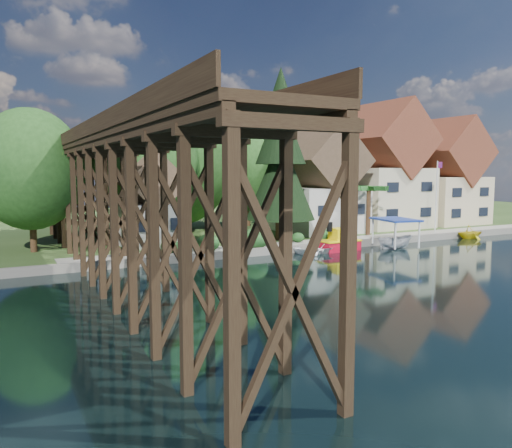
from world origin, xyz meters
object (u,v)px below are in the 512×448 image
object	(u,v)px
house_center	(382,174)
palm_tree	(369,190)
shed	(150,205)
boat_canopy	(395,236)
boat_yellow	(470,231)
tugboat	(339,242)
house_left	(318,186)
trestle_bridge	(112,192)
house_right	(443,179)
conifer	(280,158)
boat_white_a	(320,247)
flagpole	(437,189)

from	to	relation	value
house_center	palm_tree	bearing A→B (deg)	-139.71
shed	boat_canopy	xyz separation A→B (m)	(18.94, -8.78, -2.70)
boat_canopy	boat_yellow	distance (m)	11.37
house_center	palm_tree	xyz separation A→B (m)	(-6.81, -5.77, -1.51)
tugboat	boat_canopy	xyz separation A→B (m)	(4.90, -1.38, 0.37)
house_left	trestle_bridge	bearing A→B (deg)	-154.79
house_left	house_right	distance (m)	18.01
trestle_bridge	tugboat	world-z (taller)	trestle_bridge
conifer	boat_canopy	size ratio (longest dim) A/B	3.39
trestle_bridge	house_left	distance (m)	25.42
palm_tree	tugboat	xyz separation A→B (m)	(-6.15, -3.62, -4.15)
boat_white_a	tugboat	bearing A→B (deg)	-87.31
flagpole	boat_yellow	size ratio (longest dim) A/B	2.57
conifer	boat_yellow	world-z (taller)	conifer
palm_tree	house_left	bearing A→B (deg)	112.57
tugboat	boat_white_a	world-z (taller)	tugboat
shed	boat_yellow	xyz separation A→B (m)	(30.20, -7.31, -3.09)
house_right	palm_tree	size ratio (longest dim) A/B	2.47
house_right	boat_white_a	world-z (taller)	house_right
conifer	shed	bearing A→B (deg)	167.34
trestle_bridge	shed	distance (m)	10.69
house_left	flagpole	xyz separation A→B (m)	(9.81, -6.62, -0.22)
trestle_bridge	flagpole	size ratio (longest dim) A/B	6.13
house_right	boat_yellow	world-z (taller)	house_right
house_center	tugboat	world-z (taller)	house_center
house_center	tugboat	size ratio (longest dim) A/B	3.95
trestle_bridge	tugboat	size ratio (longest dim) A/B	12.56
house_center	tugboat	bearing A→B (deg)	-144.06
house_left	tugboat	bearing A→B (deg)	-114.00
trestle_bridge	house_left	world-z (taller)	house_left
house_right	tugboat	bearing A→B (deg)	-157.95
house_right	shed	size ratio (longest dim) A/B	1.59
shed	palm_tree	bearing A→B (deg)	-10.58
house_center	conifer	distance (m)	16.56
house_left	tugboat	distance (m)	10.68
trestle_bridge	boat_canopy	world-z (taller)	trestle_bridge
house_center	palm_tree	world-z (taller)	house_center
boat_canopy	boat_yellow	bearing A→B (deg)	7.44
tugboat	palm_tree	bearing A→B (deg)	30.49
conifer	boat_white_a	distance (m)	8.93
trestle_bridge	boat_canopy	size ratio (longest dim) A/B	9.83
house_center	conifer	bearing A→B (deg)	-164.16
house_right	boat_white_a	distance (m)	26.16
house_center	flagpole	distance (m)	7.32
shed	boat_white_a	size ratio (longest dim) A/B	1.80
house_right	tugboat	distance (m)	24.22
house_center	boat_white_a	xyz separation A→B (m)	(-14.99, -9.46, -5.97)
shed	tugboat	world-z (taller)	shed
shed	conifer	size ratio (longest dim) A/B	0.52
house_right	flagpole	xyz separation A→B (m)	(-8.19, -6.62, -0.86)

